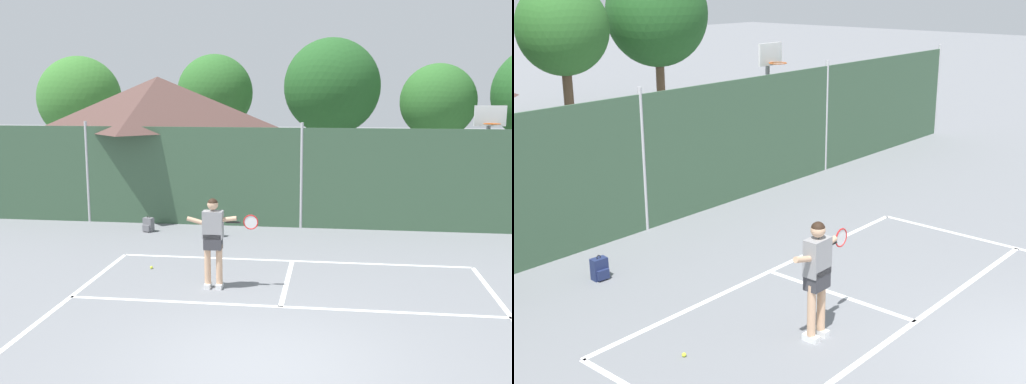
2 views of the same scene
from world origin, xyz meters
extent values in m
cube|color=white|center=(0.00, 5.50, 0.00)|extent=(8.20, 0.10, 0.01)
cube|color=white|center=(0.00, 2.48, 0.00)|extent=(8.20, 0.10, 0.01)
cube|color=white|center=(0.00, 3.96, 0.00)|extent=(0.10, 2.97, 0.01)
cube|color=#38563D|center=(0.00, 9.00, 1.46)|extent=(26.00, 0.05, 2.93)
cylinder|color=#B2B2B7|center=(0.00, 9.00, 1.54)|extent=(0.09, 0.09, 3.08)
cylinder|color=#B2B2B7|center=(6.50, 9.00, 1.54)|extent=(0.09, 0.09, 3.08)
cylinder|color=#B2B2B7|center=(13.00, 9.00, 1.54)|extent=(0.09, 0.09, 3.08)
cylinder|color=#9E9EA3|center=(5.42, 10.22, 1.52)|extent=(0.12, 0.12, 3.05)
cube|color=white|center=(5.42, 10.12, 3.25)|extent=(0.90, 0.06, 0.60)
torus|color=#D85919|center=(5.42, 9.85, 3.03)|extent=(0.48, 0.48, 0.02)
cylinder|color=brown|center=(5.59, 20.09, 1.03)|extent=(0.36, 0.36, 2.06)
ellipsoid|color=#2D6628|center=(5.59, 20.09, 3.52)|extent=(3.43, 3.08, 3.43)
cylinder|color=brown|center=(10.04, 20.09, 1.03)|extent=(0.36, 0.36, 2.06)
ellipsoid|color=#235623|center=(10.04, 20.09, 3.89)|extent=(4.30, 3.87, 4.30)
cube|color=silver|center=(-1.57, 3.35, 0.05)|extent=(0.12, 0.26, 0.10)
cube|color=silver|center=(-1.33, 3.36, 0.05)|extent=(0.12, 0.26, 0.10)
cylinder|color=tan|center=(-1.57, 3.35, 0.51)|extent=(0.13, 0.13, 0.82)
cylinder|color=tan|center=(-1.33, 3.36, 0.51)|extent=(0.13, 0.13, 0.82)
cube|color=#38383D|center=(-1.45, 3.35, 0.98)|extent=(0.36, 0.24, 0.32)
cube|color=gray|center=(-1.45, 3.35, 1.32)|extent=(0.40, 0.24, 0.56)
sphere|color=tan|center=(-1.45, 3.35, 1.73)|extent=(0.22, 0.22, 0.22)
sphere|color=black|center=(-1.45, 3.35, 1.75)|extent=(0.21, 0.21, 0.21)
cylinder|color=tan|center=(-1.25, 3.38, 1.42)|extent=(0.56, 0.10, 0.17)
cylinder|color=tan|center=(-1.73, 3.35, 1.37)|extent=(0.51, 0.09, 0.22)
cylinder|color=black|center=(-1.05, 3.41, 1.37)|extent=(0.30, 0.04, 0.04)
torus|color=red|center=(-0.70, 3.46, 1.37)|extent=(0.30, 0.03, 0.30)
cylinder|color=silver|center=(-0.70, 3.46, 1.37)|extent=(0.26, 0.01, 0.26)
sphere|color=#CCE033|center=(-3.10, 4.46, 0.03)|extent=(0.07, 0.07, 0.07)
cube|color=navy|center=(-2.24, 7.61, 0.20)|extent=(0.29, 0.20, 0.40)
cube|color=navy|center=(-2.25, 7.49, 0.12)|extent=(0.23, 0.08, 0.18)
torus|color=black|center=(-2.24, 7.61, 0.42)|extent=(0.09, 0.02, 0.09)
camera|label=1|loc=(0.91, -7.87, 3.93)|focal=41.22mm
camera|label=2|loc=(-8.97, -2.17, 5.14)|focal=48.62mm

